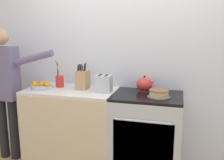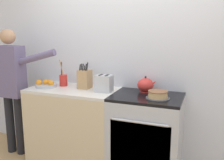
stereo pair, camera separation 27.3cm
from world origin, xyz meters
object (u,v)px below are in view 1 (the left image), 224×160
Objects in this scene: tea_kettle at (144,84)px; knife_block at (83,79)px; utensil_crock at (60,81)px; fruit_bowl at (42,86)px; layer_cake at (159,94)px; stove_range at (146,134)px; person_baker at (5,84)px; toaster at (103,84)px.

knife_block reaches higher than tea_kettle.
fruit_bowl is at bearing -142.24° from utensil_crock.
layer_cake is at bearing -9.29° from knife_block.
fruit_bowl is (-0.17, -0.13, -0.04)m from utensil_crock.
tea_kettle is at bearing 4.13° from utensil_crock.
tea_kettle reaches higher than stove_range.
person_baker reaches higher than knife_block.
layer_cake is 1.86m from person_baker.
tea_kettle is 1.05m from utensil_crock.
layer_cake is 0.65m from toaster.
layer_cake is at bearing -52.23° from tea_kettle.
toaster is (-0.51, 0.00, 0.56)m from stove_range.
tea_kettle is 0.71× the size of knife_block.
tea_kettle reaches higher than fruit_bowl.
toaster reaches higher than layer_cake.
tea_kettle is at bearing 11.62° from person_baker.
stove_range is 1.23m from utensil_crock.
utensil_crock reaches higher than stove_range.
knife_block is 1.19× the size of fruit_bowl.
knife_block is at bearing 14.06° from person_baker.
person_baker reaches higher than tea_kettle.
knife_block is at bearing 170.71° from layer_cake.
layer_cake is (0.13, -0.07, 0.50)m from stove_range.
stove_range is at bearing 5.60° from person_baker.
utensil_crock reaches higher than layer_cake.
toaster is at bearing 173.27° from layer_cake.
knife_block is at bearing 174.21° from stove_range.
person_baker is (-1.21, -0.14, -0.04)m from toaster.
layer_cake is 0.78× the size of knife_block.
layer_cake is 0.15× the size of person_baker.
tea_kettle is at bearing 7.24° from knife_block.
fruit_bowl is 1.30× the size of toaster.
person_baker reaches higher than toaster.
toaster is (-0.64, 0.08, 0.06)m from layer_cake.
fruit_bowl is (-1.22, -0.21, -0.05)m from tea_kettle.
tea_kettle is 1.10× the size of toaster.
tea_kettle is 0.85× the size of fruit_bowl.
utensil_crock is 0.22m from fruit_bowl.
layer_cake is at bearing -6.73° from toaster.
stove_range is at bearing -71.26° from tea_kettle.
person_baker is (-1.72, -0.13, 0.51)m from stove_range.
knife_block is at bearing 13.29° from fruit_bowl.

